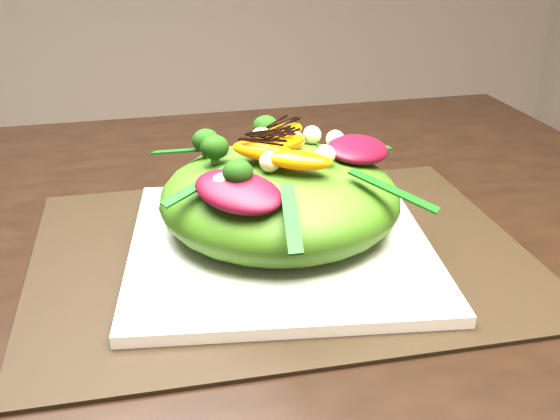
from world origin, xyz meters
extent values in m
cube|color=black|center=(0.32, -0.02, 0.75)|extent=(0.47, 0.36, 0.00)
cube|color=white|center=(0.32, -0.02, 0.76)|extent=(0.31, 0.31, 0.01)
cylinder|color=silver|center=(0.32, -0.02, 0.77)|extent=(0.25, 0.25, 0.02)
ellipsoid|color=#355F11|center=(0.32, -0.02, 0.81)|extent=(0.23, 0.23, 0.08)
ellipsoid|color=#470716|center=(0.39, -0.01, 0.85)|extent=(0.09, 0.09, 0.02)
ellipsoid|color=#FF6804|center=(0.32, 0.00, 0.86)|extent=(0.06, 0.02, 0.01)
sphere|color=#183109|center=(0.25, 0.00, 0.86)|extent=(0.04, 0.04, 0.04)
sphere|color=#C6B58B|center=(0.36, -0.07, 0.85)|extent=(0.02, 0.02, 0.02)
cube|color=black|center=(0.32, 0.00, 0.86)|extent=(0.04, 0.00, 0.00)
camera|label=1|loc=(0.19, -0.55, 1.05)|focal=42.00mm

